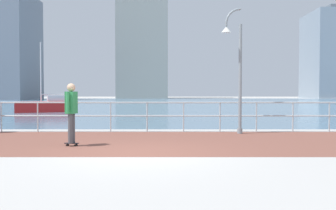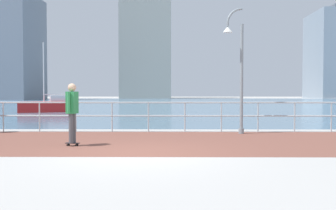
{
  "view_description": "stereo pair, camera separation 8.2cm",
  "coord_description": "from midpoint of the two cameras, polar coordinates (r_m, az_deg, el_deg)",
  "views": [
    {
      "loc": [
        0.8,
        -9.17,
        1.49
      ],
      "look_at": [
        0.77,
        3.09,
        1.1
      ],
      "focal_mm": 40.02,
      "sensor_mm": 36.0,
      "label": 1
    },
    {
      "loc": [
        0.89,
        -9.17,
        1.49
      ],
      "look_at": [
        0.77,
        3.09,
        1.1
      ],
      "focal_mm": 40.02,
      "sensor_mm": 36.0,
      "label": 2
    }
  ],
  "objects": [
    {
      "name": "ground",
      "position": [
        49.2,
        -0.83,
        0.09
      ],
      "size": [
        220.0,
        220.0,
        0.0
      ],
      "primitive_type": "plane",
      "color": "#ADAAA5"
    },
    {
      "name": "tower_concrete",
      "position": [
        111.19,
        -3.63,
        11.23
      ],
      "size": [
        14.21,
        16.05,
        41.0
      ],
      "color": "#939993",
      "rests_on": "ground"
    },
    {
      "name": "tower_slate",
      "position": [
        93.34,
        -22.8,
        8.18
      ],
      "size": [
        10.25,
        15.02,
        25.76
      ],
      "color": "slate",
      "rests_on": "ground"
    },
    {
      "name": "lamppost",
      "position": [
        13.95,
        10.24,
        6.1
      ],
      "size": [
        0.81,
        0.38,
        4.6
      ],
      "color": "gray",
      "rests_on": "ground"
    },
    {
      "name": "sailboat_navy",
      "position": [
        30.73,
        -18.41,
        -0.08
      ],
      "size": [
        4.04,
        2.55,
        5.44
      ],
      "color": "#B21E1E",
      "rests_on": "ground"
    },
    {
      "name": "waterfront_railing",
      "position": [
        14.37,
        -3.22,
        -0.95
      ],
      "size": [
        25.25,
        0.06,
        1.16
      ],
      "color": "#B2BCC1",
      "rests_on": "ground"
    },
    {
      "name": "brick_paving",
      "position": [
        11.62,
        -4.04,
        -5.54
      ],
      "size": [
        28.0,
        5.67,
        0.01
      ],
      "primitive_type": "cube",
      "color": "brown",
      "rests_on": "ground"
    },
    {
      "name": "skateboarder",
      "position": [
        10.84,
        -14.56,
        -0.5
      ],
      "size": [
        0.41,
        0.56,
        1.76
      ],
      "color": "black",
      "rests_on": "ground"
    },
    {
      "name": "harbor_water",
      "position": [
        59.35,
        -0.66,
        0.39
      ],
      "size": [
        180.0,
        88.0,
        0.0
      ],
      "primitive_type": "cube",
      "color": "slate",
      "rests_on": "ground"
    }
  ]
}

